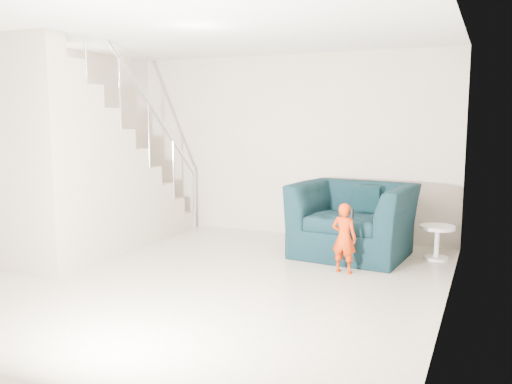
# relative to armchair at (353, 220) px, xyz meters

# --- Properties ---
(floor) EXTENTS (5.50, 5.50, 0.00)m
(floor) POSITION_rel_armchair_xyz_m (-1.23, -1.86, -0.47)
(floor) COLOR #9F927B
(floor) RESTS_ON ground
(ceiling) EXTENTS (5.50, 5.50, 0.00)m
(ceiling) POSITION_rel_armchair_xyz_m (-1.23, -1.86, 2.23)
(ceiling) COLOR silver
(ceiling) RESTS_ON back_wall
(back_wall) EXTENTS (5.00, 0.00, 5.00)m
(back_wall) POSITION_rel_armchair_xyz_m (-1.23, 0.89, 0.88)
(back_wall) COLOR #B4A492
(back_wall) RESTS_ON floor
(left_wall) EXTENTS (0.00, 5.50, 5.50)m
(left_wall) POSITION_rel_armchair_xyz_m (-3.73, -1.86, 0.88)
(left_wall) COLOR #B4A492
(left_wall) RESTS_ON floor
(right_wall) EXTENTS (0.00, 5.50, 5.50)m
(right_wall) POSITION_rel_armchair_xyz_m (1.27, -1.86, 0.88)
(right_wall) COLOR #B4A492
(right_wall) RESTS_ON floor
(armchair) EXTENTS (1.55, 1.38, 0.93)m
(armchair) POSITION_rel_armchair_xyz_m (0.00, 0.00, 0.00)
(armchair) COLOR black
(armchair) RESTS_ON floor
(toddler) EXTENTS (0.32, 0.23, 0.81)m
(toddler) POSITION_rel_armchair_xyz_m (0.10, -0.83, -0.06)
(toddler) COLOR #A11305
(toddler) RESTS_ON floor
(side_table) EXTENTS (0.43, 0.43, 0.43)m
(side_table) POSITION_rel_armchair_xyz_m (1.02, 0.21, -0.18)
(side_table) COLOR silver
(side_table) RESTS_ON floor
(staircase) EXTENTS (1.02, 3.03, 3.62)m
(staircase) POSITION_rel_armchair_xyz_m (-3.23, -1.31, 0.48)
(staircase) COLOR #ADA089
(staircase) RESTS_ON floor
(cushion) EXTENTS (0.36, 0.17, 0.35)m
(cushion) POSITION_rel_armchair_xyz_m (0.11, 0.29, 0.25)
(cushion) COLOR black
(cushion) RESTS_ON armchair
(throw) EXTENTS (0.06, 0.57, 0.63)m
(throw) POSITION_rel_armchair_xyz_m (-0.66, -0.03, 0.12)
(throw) COLOR black
(throw) RESTS_ON armchair
(phone) EXTENTS (0.03, 0.05, 0.10)m
(phone) POSITION_rel_armchair_xyz_m (0.20, -0.89, 0.24)
(phone) COLOR black
(phone) RESTS_ON toddler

